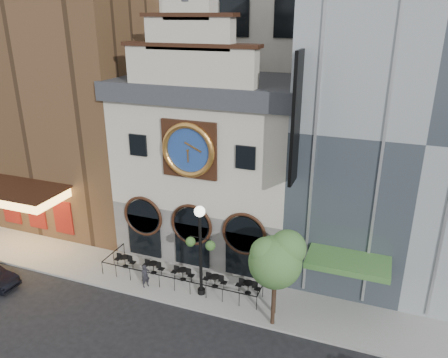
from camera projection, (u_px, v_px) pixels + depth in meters
The scene contains 15 objects.
ground at pixel (166, 304), 26.15m from camera, with size 120.00×120.00×0.00m, color black.
sidewalk at pixel (184, 280), 28.31m from camera, with size 44.00×5.00×0.15m, color gray.
clock_building at pixel (214, 160), 30.60m from camera, with size 12.60×8.78×18.65m.
theater_building at pixel (72, 63), 34.67m from camera, with size 14.00×15.60×25.00m.
retail_building at pixel (421, 120), 26.96m from camera, with size 14.00×14.40×20.00m.
cafe_railing at pixel (184, 274), 28.12m from camera, with size 10.60×2.60×0.90m, color black, non-canonical shape.
bistro_0 at pixel (125, 261), 29.57m from camera, with size 1.58×0.68×0.90m.
bistro_1 at pixel (153, 267), 28.83m from camera, with size 1.58×0.68×0.90m.
bistro_2 at pixel (183, 273), 28.11m from camera, with size 1.58×0.68×0.90m.
bistro_3 at pixel (215, 280), 27.38m from camera, with size 1.58×0.68×0.90m.
bistro_4 at pixel (248, 287), 26.75m from camera, with size 1.58×0.68×0.90m.
pedestrian at pixel (145, 276), 27.31m from camera, with size 0.56×0.37×1.53m, color black.
lamppost at pixel (200, 241), 25.59m from camera, with size 1.88×0.64×5.89m.
tree_left at pixel (277, 257), 23.88m from camera, with size 2.59×2.49×4.98m.
tree_right at pixel (277, 258), 22.83m from camera, with size 2.95×2.84×5.67m.
Camera 1 is at (10.99, -19.11, 16.32)m, focal length 35.00 mm.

